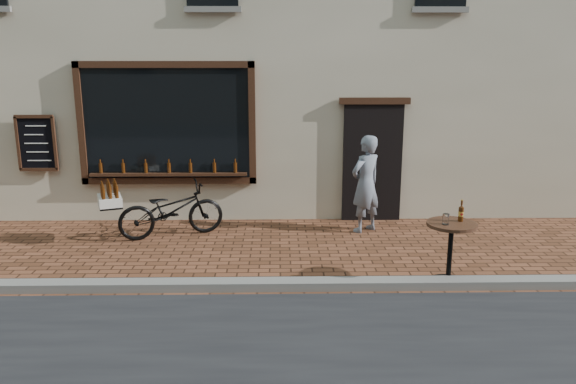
{
  "coord_description": "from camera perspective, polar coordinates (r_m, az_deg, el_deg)",
  "views": [
    {
      "loc": [
        0.13,
        -6.86,
        3.06
      ],
      "look_at": [
        0.28,
        1.2,
        1.1
      ],
      "focal_mm": 35.0,
      "sensor_mm": 36.0,
      "label": 1
    }
  ],
  "objects": [
    {
      "name": "cargo_bicycle",
      "position": [
        9.87,
        -11.99,
        -1.76
      ],
      "size": [
        2.15,
        1.28,
        1.01
      ],
      "rotation": [
        0.0,
        0.0,
        1.93
      ],
      "color": "black",
      "rests_on": "ground"
    },
    {
      "name": "kerb",
      "position": [
        7.67,
        -1.94,
        -9.37
      ],
      "size": [
        90.0,
        0.25,
        0.12
      ],
      "primitive_type": "cube",
      "color": "slate",
      "rests_on": "ground"
    },
    {
      "name": "bistro_table",
      "position": [
        7.97,
        16.23,
        -4.73
      ],
      "size": [
        0.68,
        0.68,
        1.16
      ],
      "color": "black",
      "rests_on": "ground"
    },
    {
      "name": "pedestrian",
      "position": [
        9.97,
        7.89,
        0.82
      ],
      "size": [
        0.75,
        0.71,
        1.73
      ],
      "primitive_type": "imported",
      "rotation": [
        0.0,
        0.0,
        3.79
      ],
      "color": "slate",
      "rests_on": "ground"
    },
    {
      "name": "ground",
      "position": [
        7.51,
        -1.96,
        -10.38
      ],
      "size": [
        90.0,
        90.0,
        0.0
      ],
      "primitive_type": "plane",
      "color": "#4F2C19",
      "rests_on": "ground"
    }
  ]
}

